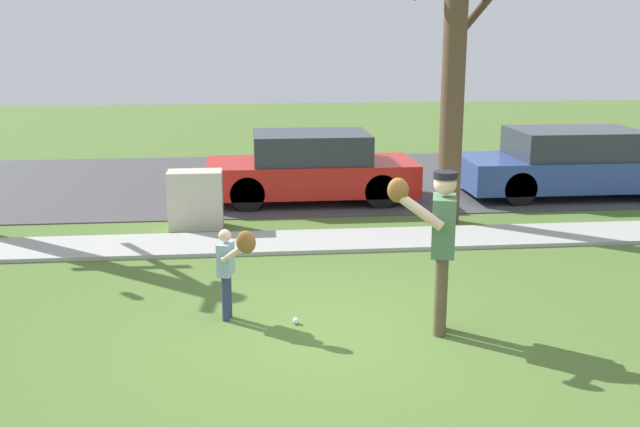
{
  "coord_description": "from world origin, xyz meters",
  "views": [
    {
      "loc": [
        -0.92,
        -7.38,
        3.18
      ],
      "look_at": [
        -0.01,
        1.46,
        1.0
      ],
      "focal_mm": 41.16,
      "sensor_mm": 36.0,
      "label": 1
    }
  ],
  "objects_px": {
    "utility_cabinet": "(196,200)",
    "street_tree_near": "(455,45)",
    "parked_hatchback_red": "(311,168)",
    "parked_wagon_blue": "(573,163)",
    "person_child": "(231,261)",
    "person_adult": "(439,234)",
    "baseball": "(296,321)"
  },
  "relations": [
    {
      "from": "utility_cabinet",
      "to": "street_tree_near",
      "type": "distance_m",
      "value": 5.0
    },
    {
      "from": "parked_hatchback_red",
      "to": "parked_wagon_blue",
      "type": "height_order",
      "value": "same"
    },
    {
      "from": "person_child",
      "to": "parked_hatchback_red",
      "type": "xyz_separation_m",
      "value": [
        1.45,
        6.05,
        -0.05
      ]
    },
    {
      "from": "person_adult",
      "to": "parked_hatchback_red",
      "type": "xyz_separation_m",
      "value": [
        -0.77,
        6.62,
        -0.45
      ]
    },
    {
      "from": "baseball",
      "to": "parked_hatchback_red",
      "type": "distance_m",
      "value": 6.3
    },
    {
      "from": "street_tree_near",
      "to": "baseball",
      "type": "bearing_deg",
      "value": -124.16
    },
    {
      "from": "utility_cabinet",
      "to": "street_tree_near",
      "type": "height_order",
      "value": "street_tree_near"
    },
    {
      "from": "parked_hatchback_red",
      "to": "utility_cabinet",
      "type": "bearing_deg",
      "value": -138.93
    },
    {
      "from": "parked_hatchback_red",
      "to": "person_adult",
      "type": "bearing_deg",
      "value": -83.37
    },
    {
      "from": "street_tree_near",
      "to": "parked_hatchback_red",
      "type": "bearing_deg",
      "value": 139.76
    },
    {
      "from": "baseball",
      "to": "street_tree_near",
      "type": "distance_m",
      "value": 6.04
    },
    {
      "from": "person_adult",
      "to": "parked_wagon_blue",
      "type": "height_order",
      "value": "person_adult"
    },
    {
      "from": "person_adult",
      "to": "person_child",
      "type": "bearing_deg",
      "value": 0.52
    },
    {
      "from": "baseball",
      "to": "street_tree_near",
      "type": "xyz_separation_m",
      "value": [
        2.95,
        4.35,
        2.97
      ]
    },
    {
      "from": "parked_hatchback_red",
      "to": "baseball",
      "type": "bearing_deg",
      "value": -96.75
    },
    {
      "from": "utility_cabinet",
      "to": "parked_hatchback_red",
      "type": "bearing_deg",
      "value": 41.07
    },
    {
      "from": "person_adult",
      "to": "parked_hatchback_red",
      "type": "distance_m",
      "value": 6.68
    },
    {
      "from": "baseball",
      "to": "utility_cabinet",
      "type": "xyz_separation_m",
      "value": [
        -1.37,
        4.39,
        0.45
      ]
    },
    {
      "from": "person_child",
      "to": "street_tree_near",
      "type": "bearing_deg",
      "value": 63.64
    },
    {
      "from": "person_adult",
      "to": "street_tree_near",
      "type": "height_order",
      "value": "street_tree_near"
    },
    {
      "from": "person_child",
      "to": "baseball",
      "type": "height_order",
      "value": "person_child"
    },
    {
      "from": "utility_cabinet",
      "to": "person_child",
      "type": "bearing_deg",
      "value": -81.13
    },
    {
      "from": "utility_cabinet",
      "to": "parked_wagon_blue",
      "type": "distance_m",
      "value": 7.6
    },
    {
      "from": "person_child",
      "to": "utility_cabinet",
      "type": "height_order",
      "value": "person_child"
    },
    {
      "from": "person_adult",
      "to": "baseball",
      "type": "xyz_separation_m",
      "value": [
        -1.51,
        0.39,
        -1.08
      ]
    },
    {
      "from": "parked_wagon_blue",
      "to": "street_tree_near",
      "type": "bearing_deg",
      "value": -149.02
    },
    {
      "from": "person_child",
      "to": "parked_wagon_blue",
      "type": "height_order",
      "value": "parked_wagon_blue"
    },
    {
      "from": "utility_cabinet",
      "to": "person_adult",
      "type": "bearing_deg",
      "value": -58.98
    },
    {
      "from": "utility_cabinet",
      "to": "parked_wagon_blue",
      "type": "bearing_deg",
      "value": 13.69
    },
    {
      "from": "person_adult",
      "to": "parked_wagon_blue",
      "type": "xyz_separation_m",
      "value": [
        4.51,
        6.58,
        -0.45
      ]
    },
    {
      "from": "person_adult",
      "to": "utility_cabinet",
      "type": "bearing_deg",
      "value": -44.04
    },
    {
      "from": "person_child",
      "to": "parked_wagon_blue",
      "type": "relative_size",
      "value": 0.24
    }
  ]
}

